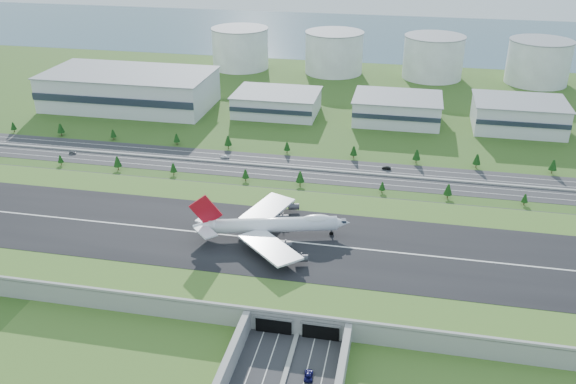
% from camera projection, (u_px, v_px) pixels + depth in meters
% --- Properties ---
extents(ground, '(1200.00, 1200.00, 0.00)m').
position_uv_depth(ground, '(319.00, 261.00, 261.11)').
color(ground, '#2F4816').
rests_on(ground, ground).
extents(airfield_deck, '(520.00, 100.00, 9.20)m').
position_uv_depth(airfield_deck, '(319.00, 253.00, 259.23)').
color(airfield_deck, gray).
rests_on(airfield_deck, ground).
extents(north_expressway, '(560.00, 36.00, 0.12)m').
position_uv_depth(north_expressway, '(344.00, 172.00, 344.82)').
color(north_expressway, '#28282B').
rests_on(north_expressway, ground).
extents(tree_row, '(498.42, 48.70, 8.41)m').
position_uv_depth(tree_row, '(383.00, 165.00, 341.66)').
color(tree_row, '#3D2819').
rests_on(tree_row, ground).
extents(hangar_west, '(120.00, 60.00, 25.00)m').
position_uv_depth(hangar_west, '(130.00, 90.00, 449.01)').
color(hangar_west, silver).
rests_on(hangar_west, ground).
extents(hangar_mid_a, '(58.00, 42.00, 15.00)m').
position_uv_depth(hangar_mid_a, '(277.00, 103.00, 435.99)').
color(hangar_mid_a, silver).
rests_on(hangar_mid_a, ground).
extents(hangar_mid_b, '(58.00, 42.00, 17.00)m').
position_uv_depth(hangar_mid_b, '(397.00, 109.00, 420.40)').
color(hangar_mid_b, silver).
rests_on(hangar_mid_b, ground).
extents(hangar_mid_c, '(58.00, 42.00, 19.00)m').
position_uv_depth(hangar_mid_c, '(518.00, 115.00, 405.70)').
color(hangar_mid_c, silver).
rests_on(hangar_mid_c, ground).
extents(fuel_tank_a, '(50.00, 50.00, 35.00)m').
position_uv_depth(fuel_tank_a, '(240.00, 48.00, 548.08)').
color(fuel_tank_a, silver).
rests_on(fuel_tank_a, ground).
extents(fuel_tank_b, '(50.00, 50.00, 35.00)m').
position_uv_depth(fuel_tank_b, '(334.00, 53.00, 532.92)').
color(fuel_tank_b, silver).
rests_on(fuel_tank_b, ground).
extents(fuel_tank_c, '(50.00, 50.00, 35.00)m').
position_uv_depth(fuel_tank_c, '(433.00, 57.00, 517.77)').
color(fuel_tank_c, silver).
rests_on(fuel_tank_c, ground).
extents(fuel_tank_d, '(50.00, 50.00, 35.00)m').
position_uv_depth(fuel_tank_d, '(538.00, 62.00, 502.61)').
color(fuel_tank_d, silver).
rests_on(fuel_tank_d, ground).
extents(bay_water, '(1200.00, 260.00, 0.06)m').
position_uv_depth(bay_water, '(384.00, 35.00, 684.16)').
color(bay_water, '#345463').
rests_on(bay_water, ground).
extents(boeing_747, '(67.27, 62.78, 21.24)m').
position_uv_depth(boeing_747, '(272.00, 225.00, 261.09)').
color(boeing_747, white).
rests_on(boeing_747, airfield_deck).
extents(car_2, '(3.41, 6.34, 1.69)m').
position_uv_depth(car_2, '(309.00, 375.00, 197.52)').
color(car_2, '#0D0D42').
rests_on(car_2, ground).
extents(car_4, '(4.63, 2.18, 1.53)m').
position_uv_depth(car_4, '(73.00, 153.00, 369.24)').
color(car_4, slate).
rests_on(car_4, ground).
extents(car_5, '(5.19, 2.16, 1.67)m').
position_uv_depth(car_5, '(386.00, 168.00, 348.17)').
color(car_5, black).
rests_on(car_5, ground).
extents(car_7, '(5.77, 3.06, 1.59)m').
position_uv_depth(car_7, '(225.00, 156.00, 363.62)').
color(car_7, white).
rests_on(car_7, ground).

